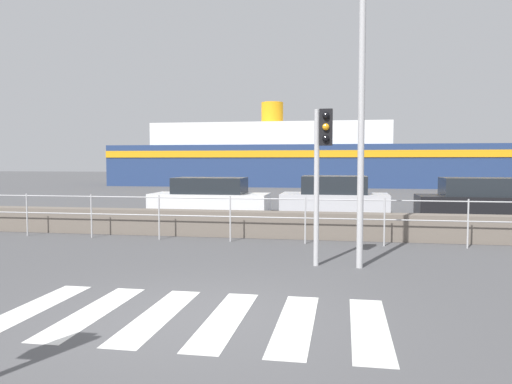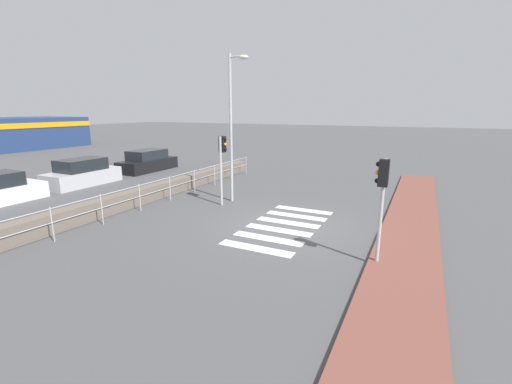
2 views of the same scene
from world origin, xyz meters
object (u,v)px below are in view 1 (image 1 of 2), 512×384
streetlamp (362,56)px  parked_car_silver (334,198)px  parked_car_white (210,198)px  traffic_light_far (322,152)px  parked_car_black (479,201)px  ferry_boat (311,159)px

streetlamp → parked_car_silver: streetlamp is taller
parked_car_white → traffic_light_far: bearing=-62.8°
traffic_light_far → parked_car_black: size_ratio=0.71×
streetlamp → parked_car_white: 11.29m
parked_car_white → parked_car_black: bearing=0.0°
ferry_boat → parked_car_silver: ferry_boat is taller
streetlamp → ferry_boat: (-2.96, 31.86, -1.75)m
parked_car_white → parked_car_black: parked_car_black is taller
parked_car_silver → traffic_light_far: bearing=-90.4°
parked_car_silver → parked_car_white: bearing=180.0°
streetlamp → parked_car_silver: bearing=93.9°
ferry_boat → parked_car_white: (-2.45, -22.51, -1.56)m
streetlamp → parked_car_white: size_ratio=1.40×
ferry_boat → parked_car_black: (7.37, -22.51, -1.54)m
ferry_boat → parked_car_white: size_ratio=7.44×
traffic_light_far → parked_car_silver: size_ratio=0.76×
streetlamp → ferry_boat: ferry_boat is taller
parked_car_silver → parked_car_black: parked_car_silver is taller
ferry_boat → parked_car_white: ferry_boat is taller
ferry_boat → parked_car_black: size_ratio=8.03×
ferry_boat → parked_car_white: bearing=-96.2°
streetlamp → ferry_boat: size_ratio=0.19×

